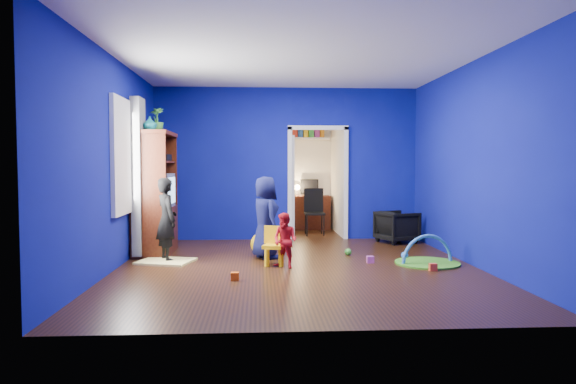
{
  "coord_description": "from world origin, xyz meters",
  "views": [
    {
      "loc": [
        -0.53,
        -7.06,
        1.43
      ],
      "look_at": [
        -0.11,
        0.4,
        1.03
      ],
      "focal_mm": 32.0,
      "sensor_mm": 36.0,
      "label": 1
    }
  ],
  "objects": [
    {
      "name": "crt_tv",
      "position": [
        -2.17,
        1.29,
        1.02
      ],
      "size": [
        0.46,
        0.7,
        0.54
      ],
      "primitive_type": "cube",
      "color": "silver",
      "rests_on": "tv_armoire"
    },
    {
      "name": "wall_front",
      "position": [
        0.0,
        -2.75,
        1.45
      ],
      "size": [
        5.0,
        0.02,
        2.9
      ],
      "primitive_type": "cube",
      "color": "navy",
      "rests_on": "floor"
    },
    {
      "name": "yellow_blanket",
      "position": [
        -1.9,
        0.5,
        0.01
      ],
      "size": [
        0.89,
        0.78,
        0.03
      ],
      "primitive_type": "cube",
      "rotation": [
        0.0,
        0.0,
        -0.28
      ],
      "color": "#F2E07A",
      "rests_on": "floor"
    },
    {
      "name": "floor",
      "position": [
        0.0,
        0.0,
        0.0
      ],
      "size": [
        5.0,
        5.5,
        0.01
      ],
      "primitive_type": "cube",
      "color": "black",
      "rests_on": "ground"
    },
    {
      "name": "toy_3",
      "position": [
        0.88,
        0.94,
        0.06
      ],
      "size": [
        0.11,
        0.11,
        0.11
      ],
      "primitive_type": "sphere",
      "color": "green",
      "rests_on": "floor"
    },
    {
      "name": "tv_armoire",
      "position": [
        -2.21,
        1.29,
        0.98
      ],
      "size": [
        0.58,
        1.14,
        1.96
      ],
      "primitive_type": "cube",
      "color": "#3A1609",
      "rests_on": "floor"
    },
    {
      "name": "toddler_red",
      "position": [
        -0.17,
        -0.01,
        0.38
      ],
      "size": [
        0.47,
        0.45,
        0.77
      ],
      "primitive_type": "imported",
      "rotation": [
        0.0,
        0.0,
        -0.63
      ],
      "color": "red",
      "rests_on": "floor"
    },
    {
      "name": "study_desk",
      "position": [
        0.6,
        4.26,
        0.38
      ],
      "size": [
        0.88,
        0.44,
        0.75
      ],
      "primitive_type": "cube",
      "color": "#3D140A",
      "rests_on": "floor"
    },
    {
      "name": "toy_1",
      "position": [
        1.69,
        0.59,
        0.06
      ],
      "size": [
        0.11,
        0.11,
        0.11
      ],
      "primitive_type": "sphere",
      "color": "blue",
      "rests_on": "floor"
    },
    {
      "name": "window_left",
      "position": [
        -2.48,
        0.35,
        1.55
      ],
      "size": [
        0.03,
        0.95,
        1.55
      ],
      "primitive_type": "cube",
      "color": "white",
      "rests_on": "wall_left"
    },
    {
      "name": "desk_lamp",
      "position": [
        0.32,
        4.32,
        0.93
      ],
      "size": [
        0.14,
        0.14,
        0.14
      ],
      "primitive_type": "sphere",
      "color": "#FFD88C",
      "rests_on": "study_desk"
    },
    {
      "name": "toy_0",
      "position": [
        1.81,
        -0.32,
        0.05
      ],
      "size": [
        0.1,
        0.08,
        0.1
      ],
      "primitive_type": "cube",
      "color": "#E74526",
      "rests_on": "floor"
    },
    {
      "name": "alcove",
      "position": [
        0.6,
        3.62,
        1.25
      ],
      "size": [
        1.0,
        1.75,
        2.5
      ],
      "primitive_type": null,
      "color": "silver",
      "rests_on": "floor"
    },
    {
      "name": "child_navy",
      "position": [
        -0.44,
        0.75,
        0.63
      ],
      "size": [
        0.61,
        0.72,
        1.25
      ],
      "primitive_type": "imported",
      "rotation": [
        0.0,
        0.0,
        1.98
      ],
      "color": "#101A3B",
      "rests_on": "floor"
    },
    {
      "name": "desk_monitor",
      "position": [
        0.6,
        4.38,
        0.95
      ],
      "size": [
        0.4,
        0.05,
        0.32
      ],
      "primitive_type": "cube",
      "color": "black",
      "rests_on": "study_desk"
    },
    {
      "name": "curtain",
      "position": [
        -2.37,
        0.9,
        1.25
      ],
      "size": [
        0.14,
        0.42,
        2.4
      ],
      "primitive_type": "cube",
      "color": "slate",
      "rests_on": "floor"
    },
    {
      "name": "wall_right",
      "position": [
        2.5,
        0.0,
        1.45
      ],
      "size": [
        0.02,
        5.5,
        2.9
      ],
      "primitive_type": "cube",
      "color": "navy",
      "rests_on": "floor"
    },
    {
      "name": "armchair",
      "position": [
        2.01,
        2.2,
        0.29
      ],
      "size": [
        0.83,
        0.82,
        0.59
      ],
      "primitive_type": "imported",
      "rotation": [
        0.0,
        0.0,
        1.95
      ],
      "color": "black",
      "rests_on": "floor"
    },
    {
      "name": "book_shelf",
      "position": [
        0.6,
        4.37,
        2.02
      ],
      "size": [
        0.88,
        0.24,
        0.04
      ],
      "primitive_type": "cube",
      "color": "white",
      "rests_on": "study_desk"
    },
    {
      "name": "doorway",
      "position": [
        0.6,
        2.75,
        1.05
      ],
      "size": [
        1.16,
        0.1,
        2.1
      ],
      "primitive_type": "cube",
      "color": "white",
      "rests_on": "floor"
    },
    {
      "name": "toy_2",
      "position": [
        -0.83,
        -0.75,
        0.05
      ],
      "size": [
        0.1,
        0.08,
        0.1
      ],
      "primitive_type": "cube",
      "color": "#FF5E0D",
      "rests_on": "floor"
    },
    {
      "name": "play_mat",
      "position": [
        1.9,
        0.16,
        0.01
      ],
      "size": [
        0.92,
        0.92,
        0.02
      ],
      "primitive_type": "cylinder",
      "color": "#439922",
      "rests_on": "floor"
    },
    {
      "name": "vase",
      "position": [
        -2.21,
        0.99,
        2.07
      ],
      "size": [
        0.25,
        0.25,
        0.22
      ],
      "primitive_type": "imported",
      "rotation": [
        0.0,
        0.0,
        0.23
      ],
      "color": "#0D536A",
      "rests_on": "tv_armoire"
    },
    {
      "name": "wall_left",
      "position": [
        -2.5,
        0.0,
        1.45
      ],
      "size": [
        0.02,
        5.5,
        2.9
      ],
      "primitive_type": "cube",
      "color": "navy",
      "rests_on": "floor"
    },
    {
      "name": "hopper_ball",
      "position": [
        -0.49,
        1.0,
        0.18
      ],
      "size": [
        0.37,
        0.37,
        0.37
      ],
      "primitive_type": "sphere",
      "color": "yellow",
      "rests_on": "floor"
    },
    {
      "name": "child_black",
      "position": [
        -1.9,
        0.6,
        0.62
      ],
      "size": [
        0.48,
        0.54,
        1.24
      ],
      "primitive_type": "imported",
      "rotation": [
        0.0,
        0.0,
        2.08
      ],
      "color": "black",
      "rests_on": "floor"
    },
    {
      "name": "ceiling",
      "position": [
        0.0,
        0.0,
        2.9
      ],
      "size": [
        5.0,
        5.5,
        0.01
      ],
      "primitive_type": "cube",
      "color": "white",
      "rests_on": "wall_back"
    },
    {
      "name": "toy_4",
      "position": [
        1.09,
        0.28,
        0.05
      ],
      "size": [
        0.1,
        0.08,
        0.1
      ],
      "primitive_type": "cube",
      "color": "#BB46A0",
      "rests_on": "floor"
    },
    {
      "name": "kid_chair",
      "position": [
        -0.32,
        0.19,
        0.25
      ],
      "size": [
        0.35,
        0.35,
        0.5
      ],
      "primitive_type": "cube",
      "rotation": [
        0.0,
        0.0,
        -0.31
      ],
      "color": "yellow",
      "rests_on": "floor"
    },
    {
      "name": "wall_back",
      "position": [
        0.0,
        2.75,
        1.45
      ],
      "size": [
        5.0,
        0.02,
        2.9
      ],
      "primitive_type": "cube",
      "color": "navy",
      "rests_on": "floor"
    },
    {
      "name": "toy_arch",
      "position": [
        1.9,
        0.16,
        0.02
      ],
      "size": [
        0.82,
        0.24,
        0.83
      ],
      "primitive_type": "torus",
      "rotation": [
        1.57,
        0.0,
        0.24
      ],
      "color": "#3F8CD8",
      "rests_on": "floor"
    },
    {
      "name": "potted_plant",
      "position": [
        -2.21,
        1.51,
        2.17
      ],
      "size": [
        0.29,
        0.29,
        0.42
      ],
      "primitive_type": "imported",
      "rotation": [
        0.0,
        0.0,
        -0.26
      ],
      "color": "#3A8F34",
      "rests_on": "tv_armoire"
    },
    {
      "name": "folding_chair",
      "position": [
        0.6,
        3.3,
        0.46
      ],
      "size": [
        0.4,
        0.4,
        0.92
      ],
      "primitive_type": "cube",
      "color": "black",
      "rests_on": "floor"
    }
  ]
}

